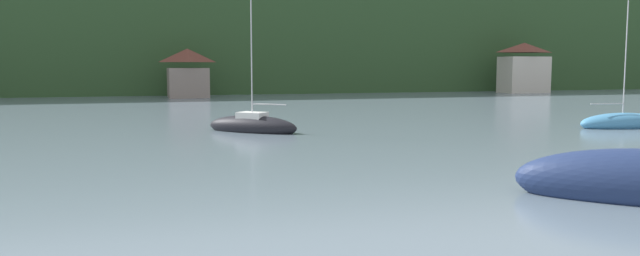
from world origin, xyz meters
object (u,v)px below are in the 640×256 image
Objects in this scene: shore_building_central at (188,74)px; sailboat_far_3 at (252,126)px; shore_building_eastcentral at (524,69)px; sailboat_far_4 at (622,123)px.

sailboat_far_3 is (0.35, -42.55, -2.65)m from shore_building_central.
shore_building_central is at bearing 179.21° from shore_building_eastcentral.
sailboat_far_3 reaches higher than shore_building_central.
shore_building_eastcentral is 52.70m from sailboat_far_4.
sailboat_far_3 is at bearing 175.01° from sailboat_far_4.
shore_building_eastcentral is 64.05m from sailboat_far_3.
sailboat_far_4 is at bearing -118.01° from shore_building_eastcentral.
sailboat_far_4 is (-24.70, -46.44, -3.25)m from shore_building_eastcentral.
shore_building_central is 52.94m from sailboat_far_4.
shore_building_central is at bearing 122.92° from sailboat_far_4.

